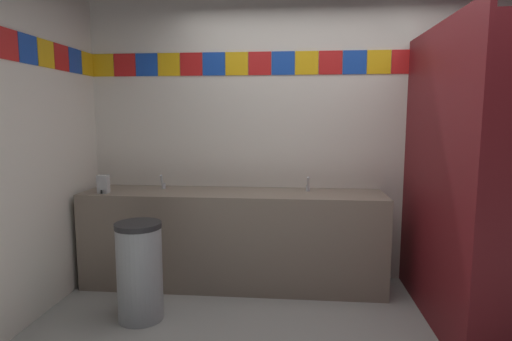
# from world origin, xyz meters

# --- Properties ---
(wall_back) EXTENTS (4.27, 0.09, 2.79)m
(wall_back) POSITION_xyz_m (-0.00, 1.45, 1.40)
(wall_back) COLOR silver
(wall_back) RESTS_ON ground_plane
(vanity_counter) EXTENTS (2.67, 0.56, 0.86)m
(vanity_counter) POSITION_xyz_m (-0.75, 1.13, 0.44)
(vanity_counter) COLOR gray
(vanity_counter) RESTS_ON ground_plane
(faucet_left) EXTENTS (0.04, 0.10, 0.14)m
(faucet_left) POSITION_xyz_m (-1.42, 1.22, 0.91)
(faucet_left) COLOR silver
(faucet_left) RESTS_ON vanity_counter
(faucet_right) EXTENTS (0.04, 0.10, 0.14)m
(faucet_right) POSITION_xyz_m (-0.08, 1.22, 0.91)
(faucet_right) COLOR silver
(faucet_right) RESTS_ON vanity_counter
(soap_dispenser) EXTENTS (0.09, 0.09, 0.16)m
(soap_dispenser) POSITION_xyz_m (-1.87, 0.97, 0.94)
(soap_dispenser) COLOR #B7BABF
(soap_dispenser) RESTS_ON vanity_counter
(stall_divider) EXTENTS (0.92, 1.54, 2.18)m
(stall_divider) POSITION_xyz_m (0.97, 0.38, 1.09)
(stall_divider) COLOR maroon
(stall_divider) RESTS_ON ground_plane
(toilet) EXTENTS (0.39, 0.49, 0.74)m
(toilet) POSITION_xyz_m (1.40, 0.98, 0.30)
(toilet) COLOR white
(toilet) RESTS_ON ground_plane
(trash_bin) EXTENTS (0.34, 0.34, 0.75)m
(trash_bin) POSITION_xyz_m (-1.35, 0.41, 0.37)
(trash_bin) COLOR #999EA3
(trash_bin) RESTS_ON ground_plane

